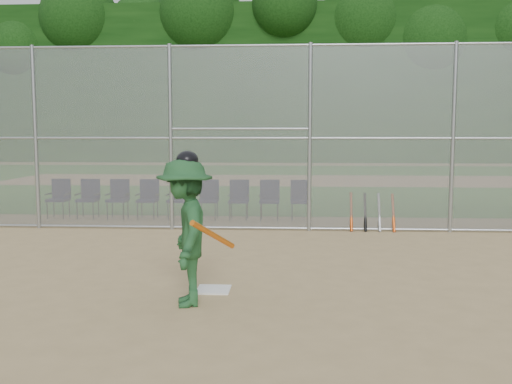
{
  "coord_description": "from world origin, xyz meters",
  "views": [
    {
      "loc": [
        0.59,
        -7.24,
        2.13
      ],
      "look_at": [
        0.0,
        2.5,
        1.1
      ],
      "focal_mm": 40.0,
      "sensor_mm": 36.0,
      "label": 1
    }
  ],
  "objects": [
    {
      "name": "ground",
      "position": [
        0.0,
        0.0,
        0.0
      ],
      "size": [
        100.0,
        100.0,
        0.0
      ],
      "primitive_type": "plane",
      "color": "tan",
      "rests_on": "ground"
    },
    {
      "name": "grass_strip",
      "position": [
        0.0,
        18.0,
        0.01
      ],
      "size": [
        100.0,
        100.0,
        0.0
      ],
      "primitive_type": "plane",
      "color": "#29611D",
      "rests_on": "ground"
    },
    {
      "name": "dirt_patch_far",
      "position": [
        0.0,
        18.0,
        0.01
      ],
      "size": [
        24.0,
        24.0,
        0.0
      ],
      "primitive_type": "plane",
      "color": "tan",
      "rests_on": "ground"
    },
    {
      "name": "backstop_fence",
      "position": [
        0.0,
        5.0,
        2.07
      ],
      "size": [
        16.09,
        0.09,
        4.0
      ],
      "color": "gray",
      "rests_on": "ground"
    },
    {
      "name": "treeline",
      "position": [
        0.0,
        20.0,
        5.5
      ],
      "size": [
        81.0,
        60.0,
        11.0
      ],
      "color": "black",
      "rests_on": "ground"
    },
    {
      "name": "home_plate",
      "position": [
        -0.44,
        0.22,
        0.01
      ],
      "size": [
        0.45,
        0.45,
        0.02
      ],
      "primitive_type": "cube",
      "rotation": [
        0.0,
        0.0,
        0.0
      ],
      "color": "white",
      "rests_on": "ground"
    },
    {
      "name": "batter_at_plate",
      "position": [
        -0.69,
        -0.43,
        0.92
      ],
      "size": [
        1.07,
        1.4,
        1.9
      ],
      "color": "#1F4F28",
      "rests_on": "ground"
    },
    {
      "name": "spare_bats",
      "position": [
        2.36,
        5.06,
        0.41
      ],
      "size": [
        0.96,
        0.4,
        0.83
      ],
      "color": "#D84C14",
      "rests_on": "ground"
    },
    {
      "name": "chair_0",
      "position": [
        -5.18,
        6.5,
        0.48
      ],
      "size": [
        0.54,
        0.52,
        0.96
      ],
      "primitive_type": null,
      "color": "#0F0E33",
      "rests_on": "ground"
    },
    {
      "name": "chair_1",
      "position": [
        -4.42,
        6.5,
        0.48
      ],
      "size": [
        0.54,
        0.52,
        0.96
      ],
      "primitive_type": null,
      "color": "#0F0E33",
      "rests_on": "ground"
    },
    {
      "name": "chair_2",
      "position": [
        -3.67,
        6.5,
        0.48
      ],
      "size": [
        0.54,
        0.52,
        0.96
      ],
      "primitive_type": null,
      "color": "#0F0E33",
      "rests_on": "ground"
    },
    {
      "name": "chair_3",
      "position": [
        -2.92,
        6.5,
        0.48
      ],
      "size": [
        0.54,
        0.52,
        0.96
      ],
      "primitive_type": null,
      "color": "#0F0E33",
      "rests_on": "ground"
    },
    {
      "name": "chair_4",
      "position": [
        -2.17,
        6.5,
        0.48
      ],
      "size": [
        0.54,
        0.52,
        0.96
      ],
      "primitive_type": null,
      "color": "#0F0E33",
      "rests_on": "ground"
    },
    {
      "name": "chair_5",
      "position": [
        -1.42,
        6.5,
        0.48
      ],
      "size": [
        0.54,
        0.52,
        0.96
      ],
      "primitive_type": null,
      "color": "#0F0E33",
      "rests_on": "ground"
    },
    {
      "name": "chair_6",
      "position": [
        -0.66,
        6.5,
        0.48
      ],
      "size": [
        0.54,
        0.52,
        0.96
      ],
      "primitive_type": null,
      "color": "#0F0E33",
      "rests_on": "ground"
    },
    {
      "name": "chair_7",
      "position": [
        0.09,
        6.5,
        0.48
      ],
      "size": [
        0.54,
        0.52,
        0.96
      ],
      "primitive_type": null,
      "color": "#0F0E33",
      "rests_on": "ground"
    },
    {
      "name": "chair_8",
      "position": [
        0.84,
        6.5,
        0.48
      ],
      "size": [
        0.54,
        0.52,
        0.96
      ],
      "primitive_type": null,
      "color": "#0F0E33",
      "rests_on": "ground"
    }
  ]
}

